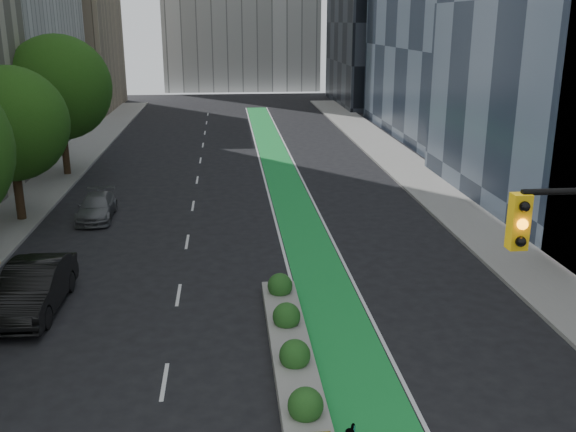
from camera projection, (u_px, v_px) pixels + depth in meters
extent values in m
cube|color=gray|center=(24.00, 204.00, 35.28)|extent=(3.60, 90.00, 0.15)
cube|color=gray|center=(440.00, 193.00, 37.45)|extent=(3.60, 90.00, 0.15)
cube|color=green|center=(283.00, 178.00, 41.42)|extent=(2.20, 70.00, 0.01)
cylinder|color=black|center=(17.00, 178.00, 31.86)|extent=(0.44, 0.44, 4.48)
sphere|color=#1E480F|center=(10.00, 124.00, 31.07)|extent=(5.60, 5.60, 5.60)
cylinder|color=black|center=(64.00, 137.00, 41.28)|extent=(0.44, 0.44, 5.15)
sphere|color=#1E480F|center=(59.00, 88.00, 40.37)|extent=(6.60, 6.60, 6.60)
cube|color=gold|center=(519.00, 222.00, 11.67)|extent=(0.34, 0.28, 1.05)
sphere|color=orange|center=(523.00, 224.00, 11.52)|extent=(0.20, 0.20, 0.20)
cube|color=gray|center=(291.00, 352.00, 19.30)|extent=(1.20, 10.00, 0.40)
sphere|color=#194C19|center=(306.00, 405.00, 15.84)|extent=(0.90, 0.90, 0.90)
sphere|color=#194C19|center=(295.00, 355.00, 18.22)|extent=(0.90, 0.90, 0.90)
sphere|color=#194C19|center=(287.00, 316.00, 20.60)|extent=(0.90, 0.90, 0.90)
sphere|color=#194C19|center=(280.00, 286.00, 22.98)|extent=(0.90, 0.90, 0.90)
imported|color=black|center=(34.00, 288.00, 22.28)|extent=(1.94, 5.23, 1.71)
imported|color=#5B5D60|center=(97.00, 207.00, 32.82)|extent=(1.86, 4.27, 1.22)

